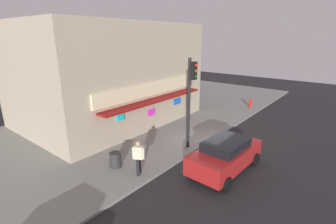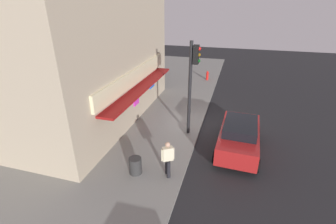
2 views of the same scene
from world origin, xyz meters
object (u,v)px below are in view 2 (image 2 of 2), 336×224
object	(u,v)px
fire_hydrant	(207,76)
parked_car_red	(239,136)
traffic_light	(192,77)
pedestrian	(168,158)
trash_can	(135,166)

from	to	relation	value
fire_hydrant	parked_car_red	world-z (taller)	parked_car_red
traffic_light	parked_car_red	size ratio (longest dim) A/B	1.18
pedestrian	fire_hydrant	bearing A→B (deg)	1.09
pedestrian	parked_car_red	world-z (taller)	pedestrian
fire_hydrant	pedestrian	distance (m)	14.67
parked_car_red	trash_can	bearing A→B (deg)	127.88
traffic_light	pedestrian	size ratio (longest dim) A/B	3.09
parked_car_red	pedestrian	bearing A→B (deg)	137.07
trash_can	pedestrian	xyz separation A→B (m)	(0.24, -1.41, 0.54)
fire_hydrant	parked_car_red	distance (m)	11.98
traffic_light	trash_can	distance (m)	5.37
trash_can	parked_car_red	size ratio (longest dim) A/B	0.17
trash_can	pedestrian	bearing A→B (deg)	-80.38
trash_can	pedestrian	size ratio (longest dim) A/B	0.45
fire_hydrant	trash_can	size ratio (longest dim) A/B	1.13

